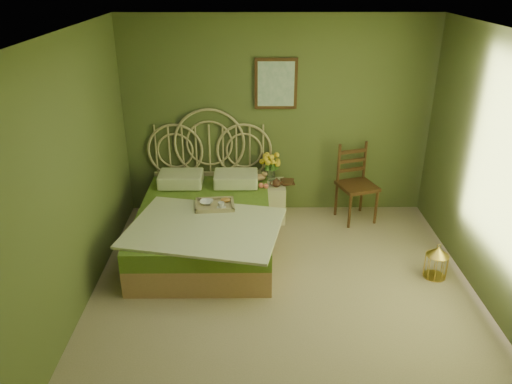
{
  "coord_description": "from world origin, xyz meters",
  "views": [
    {
      "loc": [
        -0.33,
        -4.05,
        3.11
      ],
      "look_at": [
        -0.29,
        1.0,
        0.81
      ],
      "focal_mm": 35.0,
      "sensor_mm": 36.0,
      "label": 1
    }
  ],
  "objects_px": {
    "nightstand": "(268,194)",
    "birdcage": "(436,262)",
    "bed": "(205,222)",
    "chair": "(357,178)"
  },
  "relations": [
    {
      "from": "nightstand",
      "to": "birdcage",
      "type": "distance_m",
      "value": 2.29
    },
    {
      "from": "chair",
      "to": "birdcage",
      "type": "xyz_separation_m",
      "value": [
        0.62,
        -1.45,
        -0.38
      ]
    },
    {
      "from": "bed",
      "to": "chair",
      "type": "xyz_separation_m",
      "value": [
        1.94,
        0.75,
        0.25
      ]
    },
    {
      "from": "birdcage",
      "to": "chair",
      "type": "bearing_deg",
      "value": 113.06
    },
    {
      "from": "bed",
      "to": "chair",
      "type": "relative_size",
      "value": 2.27
    },
    {
      "from": "chair",
      "to": "birdcage",
      "type": "height_order",
      "value": "chair"
    },
    {
      "from": "bed",
      "to": "birdcage",
      "type": "distance_m",
      "value": 2.65
    },
    {
      "from": "birdcage",
      "to": "bed",
      "type": "bearing_deg",
      "value": 164.67
    },
    {
      "from": "bed",
      "to": "nightstand",
      "type": "distance_m",
      "value": 1.06
    },
    {
      "from": "bed",
      "to": "birdcage",
      "type": "xyz_separation_m",
      "value": [
        2.56,
        -0.7,
        -0.13
      ]
    }
  ]
}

